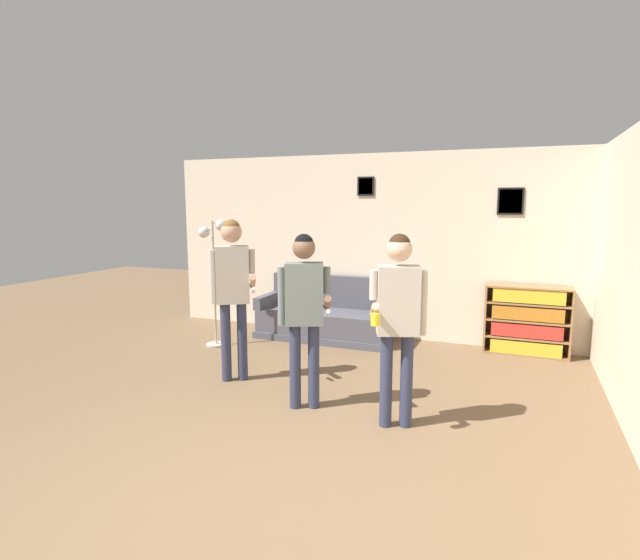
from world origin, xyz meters
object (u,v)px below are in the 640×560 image
(couch, at_px, (326,318))
(person_player_foreground_center, at_px, (304,303))
(floor_lamp, at_px, (213,259))
(person_player_foreground_left, at_px, (233,281))
(person_watcher_holding_cup, at_px, (398,310))
(bookshelf, at_px, (527,321))

(couch, xyz_separation_m, person_player_foreground_center, (0.74, -2.49, 0.75))
(floor_lamp, bearing_deg, person_player_foreground_left, -48.53)
(couch, height_order, person_player_foreground_left, person_player_foreground_left)
(person_watcher_holding_cup, bearing_deg, couch, 122.76)
(couch, relative_size, person_watcher_holding_cup, 1.15)
(floor_lamp, distance_m, person_player_foreground_left, 1.48)
(bookshelf, xyz_separation_m, person_player_foreground_center, (-2.02, -2.69, 0.59))
(couch, height_order, bookshelf, bookshelf)
(person_player_foreground_left, height_order, person_player_foreground_center, person_player_foreground_left)
(couch, xyz_separation_m, person_watcher_holding_cup, (1.66, -2.58, 0.77))
(bookshelf, relative_size, person_player_foreground_center, 0.62)
(person_player_foreground_center, height_order, person_watcher_holding_cup, person_watcher_holding_cup)
(bookshelf, distance_m, person_player_foreground_center, 3.42)
(person_player_foreground_left, bearing_deg, person_watcher_holding_cup, -14.25)
(person_player_foreground_center, distance_m, person_watcher_holding_cup, 0.93)
(floor_lamp, height_order, person_player_foreground_left, person_player_foreground_left)
(bookshelf, xyz_separation_m, person_watcher_holding_cup, (-1.10, -2.77, 0.61))
(person_player_foreground_left, distance_m, person_player_foreground_center, 1.12)
(person_player_foreground_left, xyz_separation_m, person_player_foreground_center, (1.04, -0.42, -0.08))
(person_player_foreground_center, bearing_deg, person_player_foreground_left, 158.19)
(bookshelf, height_order, person_watcher_holding_cup, person_watcher_holding_cup)
(floor_lamp, distance_m, person_watcher_holding_cup, 3.35)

